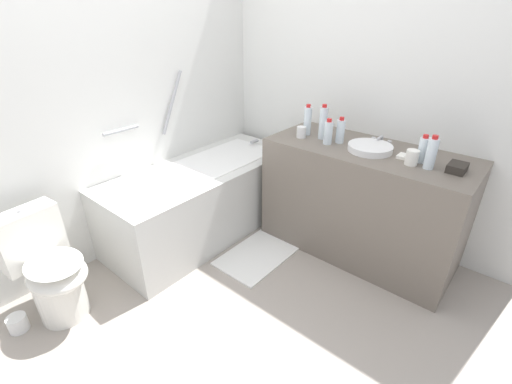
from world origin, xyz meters
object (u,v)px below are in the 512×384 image
water_bottle_2 (323,123)px  water_bottle_3 (431,153)px  water_bottle_4 (308,121)px  bath_mat (259,254)px  water_bottle_0 (328,132)px  drinking_glass_0 (412,157)px  sink_faucet (381,140)px  water_bottle_5 (423,150)px  bathtub (204,197)px  amenity_basket (457,168)px  soap_dish (403,156)px  toilet_paper_roll (18,323)px  sink_basin (370,148)px  toilet (50,271)px  water_bottle_1 (340,131)px  drinking_glass_1 (301,132)px

water_bottle_2 → water_bottle_3: size_ratio=1.22×
water_bottle_4 → bath_mat: size_ratio=0.35×
water_bottle_0 → drinking_glass_0: bearing=-89.8°
sink_faucet → water_bottle_4: (-0.16, 0.53, 0.08)m
water_bottle_2 → drinking_glass_0: (-0.07, -0.69, -0.07)m
water_bottle_5 → bath_mat: water_bottle_5 is taller
bath_mat → bathtub: bearing=92.4°
amenity_basket → water_bottle_2: bearing=89.8°
drinking_glass_0 → soap_dish: drinking_glass_0 is taller
bath_mat → toilet_paper_roll: 1.64m
sink_faucet → water_bottle_4: bearing=106.8°
water_bottle_3 → water_bottle_2: bearing=85.3°
water_bottle_2 → water_bottle_4: water_bottle_2 is taller
water_bottle_4 → amenity_basket: water_bottle_4 is taller
drinking_glass_0 → amenity_basket: bearing=-74.2°
sink_faucet → bath_mat: sink_faucet is taller
sink_faucet → water_bottle_4: 0.56m
bath_mat → toilet_paper_roll: bearing=157.0°
sink_basin → water_bottle_2: 0.40m
drinking_glass_0 → soap_dish: size_ratio=1.07×
sink_faucet → water_bottle_3: (-0.23, -0.40, 0.07)m
toilet → soap_dish: 2.34m
water_bottle_1 → water_bottle_0: bearing=145.8°
water_bottle_2 → drinking_glass_1: bearing=120.3°
drinking_glass_1 → soap_dish: size_ratio=0.92×
sink_faucet → water_bottle_2: 0.44m
toilet_paper_roll → bath_mat: bearing=-23.0°
sink_basin → water_bottle_5: size_ratio=1.65×
toilet → amenity_basket: 2.53m
water_bottle_2 → amenity_basket: 0.95m
sink_faucet → water_bottle_1: (-0.16, 0.25, 0.06)m
water_bottle_0 → water_bottle_3: (0.01, -0.71, 0.01)m
bathtub → water_bottle_3: (0.51, -1.54, 0.63)m
water_bottle_0 → water_bottle_1: bearing=-34.2°
toilet → drinking_glass_0: 2.33m
water_bottle_2 → bath_mat: size_ratio=0.38×
water_bottle_4 → drinking_glass_1: (-0.09, -0.01, -0.07)m
water_bottle_2 → bath_mat: bearing=163.9°
water_bottle_1 → soap_dish: size_ratio=2.11×
water_bottle_0 → water_bottle_1: size_ratio=0.98×
amenity_basket → bath_mat: bearing=116.3°
soap_dish → sink_basin: bearing=96.5°
soap_dish → bath_mat: 1.28m
water_bottle_5 → bath_mat: size_ratio=0.27×
water_bottle_0 → water_bottle_3: water_bottle_3 is taller
water_bottle_4 → toilet_paper_roll: (-2.06, 0.66, -0.91)m
toilet → sink_basin: sink_basin is taller
drinking_glass_1 → water_bottle_0: bearing=-89.3°
bathtub → water_bottle_2: bearing=-52.6°
sink_faucet → water_bottle_0: (-0.25, 0.30, 0.06)m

